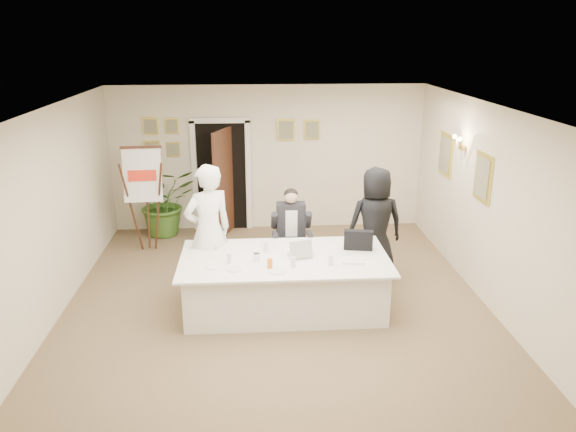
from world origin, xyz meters
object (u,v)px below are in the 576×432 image
(standing_woman, at_px, (375,224))
(laptop_bag, at_px, (358,240))
(conference_table, at_px, (284,282))
(potted_palm, at_px, (164,202))
(flip_chart, at_px, (146,204))
(paper_stack, at_px, (353,261))
(seated_man, at_px, (291,232))
(oj_glass, at_px, (270,264))
(standing_man, at_px, (209,231))
(steel_jug, at_px, (257,257))
(laptop, at_px, (300,246))

(standing_woman, xyz_separation_m, laptop_bag, (-0.41, -0.77, 0.03))
(conference_table, relative_size, potted_palm, 2.22)
(flip_chart, relative_size, paper_stack, 6.15)
(seated_man, height_order, flip_chart, flip_chart)
(conference_table, distance_m, standing_woman, 1.84)
(oj_glass, bearing_deg, standing_man, 133.86)
(standing_woman, bearing_deg, conference_table, 29.80)
(conference_table, xyz_separation_m, standing_woman, (1.48, 0.99, 0.50))
(laptop_bag, height_order, paper_stack, laptop_bag)
(conference_table, height_order, potted_palm, potted_palm)
(flip_chart, relative_size, steel_jug, 16.93)
(seated_man, height_order, standing_man, standing_man)
(oj_glass, bearing_deg, potted_palm, 117.84)
(conference_table, bearing_deg, laptop_bag, 11.54)
(flip_chart, height_order, oj_glass, flip_chart)
(potted_palm, height_order, laptop, potted_palm)
(potted_palm, bearing_deg, standing_man, -68.90)
(oj_glass, bearing_deg, paper_stack, 7.24)
(paper_stack, bearing_deg, steel_jug, 174.80)
(standing_man, distance_m, standing_woman, 2.59)
(conference_table, relative_size, seated_man, 2.01)
(flip_chart, distance_m, steel_jug, 3.13)
(potted_palm, distance_m, steel_jug, 3.75)
(standing_man, height_order, oj_glass, standing_man)
(conference_table, relative_size, standing_woman, 1.61)
(flip_chart, xyz_separation_m, standing_man, (1.23, -1.85, 0.13))
(laptop, bearing_deg, conference_table, 176.60)
(flip_chart, height_order, standing_woman, flip_chart)
(potted_palm, distance_m, laptop, 3.95)
(conference_table, height_order, standing_woman, standing_woman)
(seated_man, distance_m, flip_chart, 2.74)
(oj_glass, bearing_deg, laptop_bag, 24.59)
(standing_man, height_order, paper_stack, standing_man)
(paper_stack, bearing_deg, seated_man, 117.47)
(laptop_bag, bearing_deg, flip_chart, 157.68)
(standing_woman, distance_m, potted_palm, 4.23)
(standing_woman, relative_size, laptop, 5.18)
(flip_chart, xyz_separation_m, standing_woman, (3.77, -1.38, 0.03))
(standing_man, xyz_separation_m, paper_stack, (1.98, -0.75, -0.20))
(potted_palm, xyz_separation_m, laptop_bag, (3.17, -3.00, 0.27))
(flip_chart, height_order, potted_palm, flip_chart)
(conference_table, distance_m, standing_man, 1.33)
(conference_table, height_order, standing_man, standing_man)
(potted_palm, height_order, steel_jug, potted_palm)
(standing_man, xyz_separation_m, potted_palm, (-1.04, 2.70, -0.35))
(flip_chart, bearing_deg, standing_woman, -20.14)
(conference_table, bearing_deg, flip_chart, 134.05)
(standing_man, height_order, potted_palm, standing_man)
(seated_man, xyz_separation_m, flip_chart, (-2.47, 1.19, 0.15))
(conference_table, relative_size, oj_glass, 22.09)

